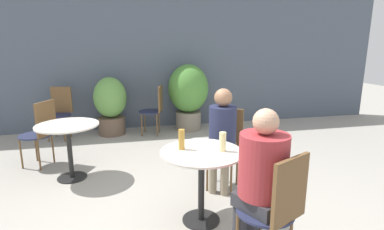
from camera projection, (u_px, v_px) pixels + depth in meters
ground_plane at (197, 225)px, 2.83m from camera, size 20.00×20.00×0.00m
storefront_wall at (154, 54)px, 5.99m from camera, size 10.00×0.06×3.00m
cafe_table_near at (201, 166)px, 2.78m from camera, size 0.77×0.77×0.71m
cafe_table_far at (68, 136)px, 3.71m from camera, size 0.75×0.75×0.71m
bistro_chair_0 at (277, 204)px, 2.14m from camera, size 0.48×0.49×0.93m
bistro_chair_1 at (225, 141)px, 3.55m from camera, size 0.49×0.50×0.93m
bistro_chair_2 at (41, 128)px, 4.09m from camera, size 0.49×0.48×0.93m
bistro_chair_3 at (60, 108)px, 5.40m from camera, size 0.45×0.47×0.93m
bistro_chair_4 at (156, 106)px, 5.60m from camera, size 0.47×0.45×0.93m
seated_person_0 at (261, 174)px, 2.22m from camera, size 0.43×0.45×1.23m
seated_person_1 at (222, 131)px, 3.37m from camera, size 0.38×0.39×1.20m
beer_glass_0 at (223, 142)px, 2.73m from camera, size 0.06×0.06×0.18m
beer_glass_1 at (182, 139)px, 2.78m from camera, size 0.06×0.06×0.19m
potted_plant_0 at (111, 104)px, 5.62m from camera, size 0.61×0.61×1.09m
potted_plant_1 at (188, 93)px, 5.91m from camera, size 0.79×0.79×1.31m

